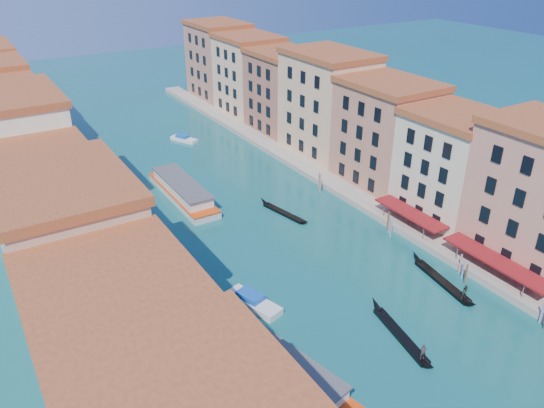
{
  "coord_description": "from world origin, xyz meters",
  "views": [
    {
      "loc": [
        -32.63,
        -10.5,
        40.64
      ],
      "look_at": [
        1.61,
        45.59,
        7.13
      ],
      "focal_mm": 35.0,
      "sensor_mm": 36.0,
      "label": 1
    }
  ],
  "objects_px": {
    "vaporetto_near": "(280,367)",
    "gondola_fore": "(401,334)",
    "gondola_right": "(443,281)",
    "vaporetto_far": "(182,191)"
  },
  "relations": [
    {
      "from": "vaporetto_near",
      "to": "gondola_fore",
      "type": "bearing_deg",
      "value": -20.59
    },
    {
      "from": "vaporetto_near",
      "to": "gondola_fore",
      "type": "distance_m",
      "value": 14.95
    },
    {
      "from": "gondola_fore",
      "to": "gondola_right",
      "type": "xyz_separation_m",
      "value": [
        11.96,
        4.65,
        0.07
      ]
    },
    {
      "from": "gondola_fore",
      "to": "vaporetto_near",
      "type": "bearing_deg",
      "value": -177.13
    },
    {
      "from": "vaporetto_far",
      "to": "gondola_right",
      "type": "height_order",
      "value": "vaporetto_far"
    },
    {
      "from": "vaporetto_far",
      "to": "gondola_fore",
      "type": "xyz_separation_m",
      "value": [
        6.99,
        -45.94,
        -0.95
      ]
    },
    {
      "from": "gondola_fore",
      "to": "gondola_right",
      "type": "relative_size",
      "value": 0.97
    },
    {
      "from": "vaporetto_far",
      "to": "gondola_fore",
      "type": "distance_m",
      "value": 46.48
    },
    {
      "from": "vaporetto_far",
      "to": "gondola_right",
      "type": "distance_m",
      "value": 45.44
    },
    {
      "from": "vaporetto_near",
      "to": "vaporetto_far",
      "type": "bearing_deg",
      "value": 67.16
    }
  ]
}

